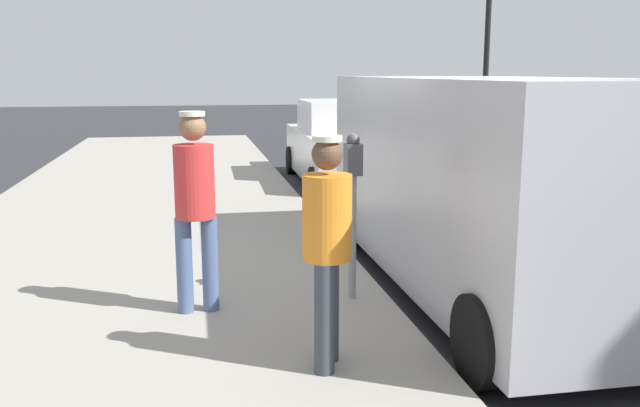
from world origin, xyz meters
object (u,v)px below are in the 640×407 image
pedestrian_in_red (195,199)px  parked_van (490,179)px  parking_meter_near (353,188)px  pedestrian_in_orange (327,238)px  parked_sedan_behind (345,147)px  traffic_light_corner (516,25)px

pedestrian_in_red → parked_van: parked_van is taller
parking_meter_near → pedestrian_in_orange: bearing=69.9°
parked_van → parking_meter_near: bearing=15.4°
parked_sedan_behind → parking_meter_near: bearing=77.7°
parked_van → pedestrian_in_orange: bearing=42.1°
pedestrian_in_red → parked_sedan_behind: bearing=-112.0°
pedestrian_in_red → traffic_light_corner: traffic_light_corner is taller
parking_meter_near → pedestrian_in_orange: size_ratio=0.93×
parking_meter_near → pedestrian_in_orange: pedestrian_in_orange is taller
pedestrian_in_red → traffic_light_corner: (-9.14, -12.78, 2.37)m
parking_meter_near → pedestrian_in_red: (1.40, 0.09, -0.03)m
parking_meter_near → pedestrian_in_red: pedestrian_in_red is taller
pedestrian_in_red → parked_van: bearing=-170.1°
parked_sedan_behind → parked_van: bearing=89.4°
parking_meter_near → traffic_light_corner: size_ratio=0.29×
pedestrian_in_red → parked_van: size_ratio=0.33×
parking_meter_near → parked_van: parked_van is taller
parking_meter_near → traffic_light_corner: (-7.74, -12.69, 2.34)m
pedestrian_in_red → traffic_light_corner: 15.89m
parking_meter_near → parked_sedan_behind: parking_meter_near is taller
pedestrian_in_orange → parked_sedan_behind: 8.92m
pedestrian_in_red → traffic_light_corner: bearing=-125.6°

